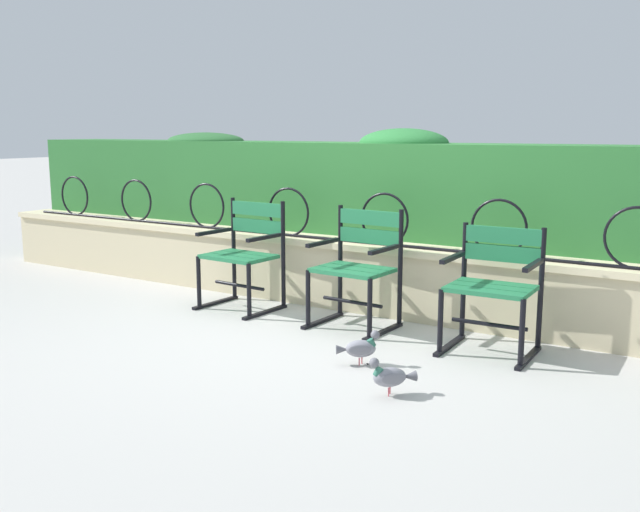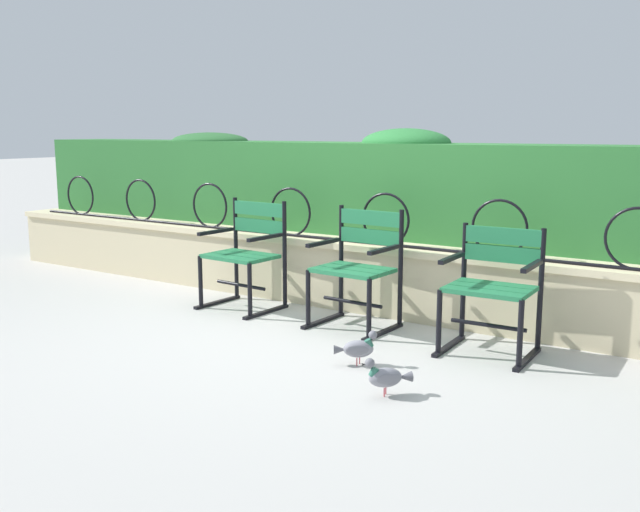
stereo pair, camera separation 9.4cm
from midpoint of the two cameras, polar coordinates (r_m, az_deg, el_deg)
ground_plane at (r=5.28m, az=-1.00°, el=-6.03°), size 60.00×60.00×0.00m
stone_wall at (r=5.86m, az=3.23°, el=-1.55°), size 8.57×0.41×0.56m
iron_arch_fence at (r=5.83m, az=1.00°, el=2.96°), size 8.01×0.02×0.42m
hedge_row at (r=6.22m, az=5.67°, el=5.55°), size 8.40×0.69×0.91m
park_chair_left at (r=5.92m, az=-6.46°, el=0.35°), size 0.62×0.55×0.89m
park_chair_centre at (r=5.33m, az=2.55°, el=-0.71°), size 0.60×0.55×0.89m
park_chair_right at (r=4.85m, az=13.19°, el=-2.20°), size 0.59×0.54×0.83m
pigeon_near_chairs at (r=4.04m, az=4.96°, el=-9.51°), size 0.23×0.23×0.22m
pigeon_far_side at (r=4.53m, az=2.61°, el=-7.32°), size 0.26×0.21×0.22m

